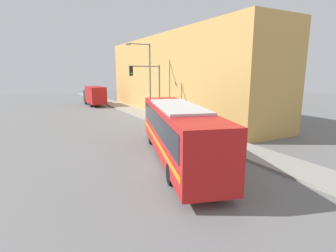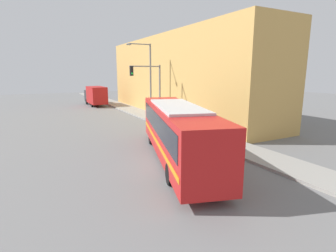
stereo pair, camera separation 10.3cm
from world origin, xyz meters
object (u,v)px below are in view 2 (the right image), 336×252
(fire_hydrant, at_px, (198,132))
(pedestrian_near_corner, at_px, (154,110))
(delivery_truck, at_px, (96,95))
(street_lamp, at_px, (148,75))
(city_bus, at_px, (177,129))
(traffic_light_pole, at_px, (150,84))
(parking_meter, at_px, (179,121))

(fire_hydrant, relative_size, pedestrian_near_corner, 0.39)
(delivery_truck, distance_m, street_lamp, 16.12)
(delivery_truck, bearing_deg, city_bus, -93.50)
(delivery_truck, height_order, street_lamp, street_lamp)
(traffic_light_pole, xyz_separation_m, parking_meter, (0.92, -4.16, -3.13))
(street_lamp, bearing_deg, fire_hydrant, -89.46)
(city_bus, relative_size, fire_hydrant, 18.41)
(delivery_truck, height_order, traffic_light_pole, traffic_light_pole)
(parking_meter, relative_size, street_lamp, 0.15)
(delivery_truck, xyz_separation_m, pedestrian_near_corner, (2.92, -15.82, -0.59))
(traffic_light_pole, xyz_separation_m, street_lamp, (0.83, 2.49, 0.81))
(delivery_truck, xyz_separation_m, traffic_light_pole, (1.42, -18.11, 2.46))
(delivery_truck, bearing_deg, street_lamp, -81.81)
(city_bus, relative_size, parking_meter, 10.71)
(city_bus, xyz_separation_m, street_lamp, (4.02, 13.40, 2.97))
(traffic_light_pole, bearing_deg, fire_hydrant, -82.74)
(delivery_truck, bearing_deg, fire_hydrant, -84.72)
(traffic_light_pole, height_order, street_lamp, street_lamp)
(city_bus, relative_size, street_lamp, 1.57)
(pedestrian_near_corner, bearing_deg, city_bus, -109.59)
(traffic_light_pole, relative_size, street_lamp, 0.72)
(parking_meter, bearing_deg, pedestrian_near_corner, 84.84)
(fire_hydrant, height_order, parking_meter, parking_meter)
(traffic_light_pole, height_order, pedestrian_near_corner, traffic_light_pole)
(street_lamp, bearing_deg, parking_meter, -89.21)
(delivery_truck, bearing_deg, parking_meter, -84.00)
(delivery_truck, bearing_deg, pedestrian_near_corner, -79.55)
(fire_hydrant, bearing_deg, street_lamp, 90.54)
(delivery_truck, height_order, fire_hydrant, delivery_truck)
(parking_meter, distance_m, pedestrian_near_corner, 6.47)
(fire_hydrant, relative_size, street_lamp, 0.09)
(city_bus, distance_m, traffic_light_pole, 11.58)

